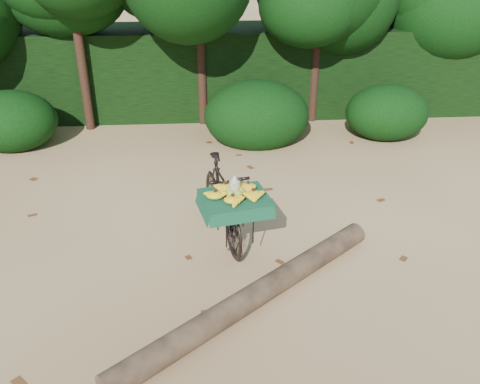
{
  "coord_description": "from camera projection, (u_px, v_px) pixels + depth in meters",
  "views": [
    {
      "loc": [
        0.53,
        -4.79,
        3.51
      ],
      "look_at": [
        0.91,
        0.5,
        0.83
      ],
      "focal_mm": 38.0,
      "sensor_mm": 36.0,
      "label": 1
    }
  ],
  "objects": [
    {
      "name": "hedge_backdrop",
      "position": [
        179.0,
        71.0,
        11.02
      ],
      "size": [
        26.0,
        1.8,
        1.8
      ],
      "primitive_type": "cube",
      "color": "black",
      "rests_on": "ground"
    },
    {
      "name": "ground",
      "position": [
        164.0,
        279.0,
        5.81
      ],
      "size": [
        80.0,
        80.0,
        0.0
      ],
      "primitive_type": "plane",
      "color": "tan",
      "rests_on": "ground"
    },
    {
      "name": "vendor_bicycle",
      "position": [
        223.0,
        200.0,
        6.39
      ],
      "size": [
        0.99,
        1.87,
        1.05
      ],
      "rotation": [
        0.0,
        0.0,
        0.22
      ],
      "color": "black",
      "rests_on": "ground"
    },
    {
      "name": "tree_row",
      "position": [
        140.0,
        24.0,
        9.77
      ],
      "size": [
        14.5,
        2.0,
        4.0
      ],
      "primitive_type": null,
      "color": "black",
      "rests_on": "ground"
    },
    {
      "name": "leaf_litter",
      "position": [
        167.0,
        247.0,
        6.39
      ],
      "size": [
        7.0,
        7.3,
        0.01
      ],
      "primitive_type": null,
      "color": "#542F16",
      "rests_on": "ground"
    },
    {
      "name": "bush_clumps",
      "position": [
        203.0,
        119.0,
        9.47
      ],
      "size": [
        8.8,
        1.7,
        0.9
      ],
      "primitive_type": null,
      "color": "black",
      "rests_on": "ground"
    },
    {
      "name": "fallen_log",
      "position": [
        256.0,
        295.0,
        5.34
      ],
      "size": [
        2.97,
        2.52,
        0.26
      ],
      "primitive_type": "cylinder",
      "rotation": [
        1.57,
        0.0,
        -0.88
      ],
      "color": "brown",
      "rests_on": "ground"
    }
  ]
}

